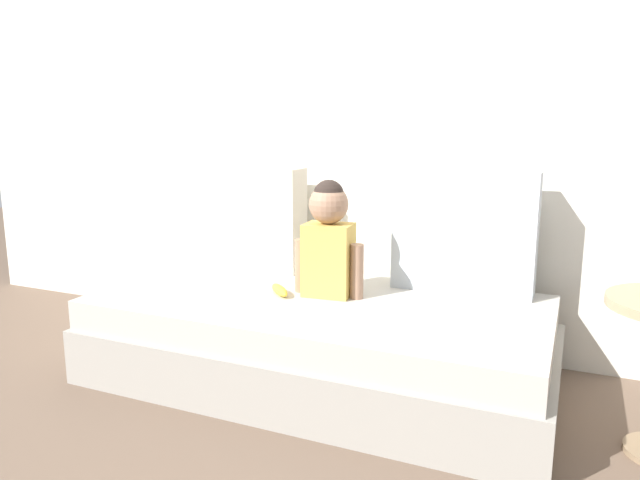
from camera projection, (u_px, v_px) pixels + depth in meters
ground_plane at (318, 379)px, 2.53m from camera, size 12.00×12.00×0.00m
back_wall at (368, 101)px, 2.84m from camera, size 5.11×0.10×2.38m
couch at (318, 340)px, 2.50m from camera, size 1.91×0.93×0.36m
throw_pillow_left at (252, 218)px, 2.95m from camera, size 0.54×0.16×0.51m
throw_pillow_right at (464, 231)px, 2.53m from camera, size 0.60×0.16×0.53m
toddler at (329, 238)px, 2.47m from camera, size 0.31×0.17×0.49m
banana at (280, 290)px, 2.51m from camera, size 0.15×0.15×0.04m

